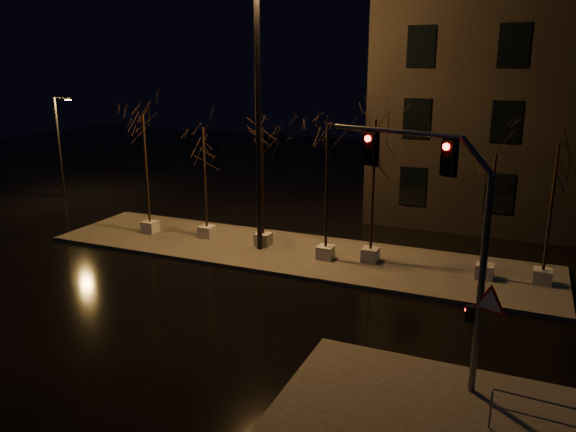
% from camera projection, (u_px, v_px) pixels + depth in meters
% --- Properties ---
extents(ground, '(90.00, 90.00, 0.00)m').
position_uv_depth(ground, '(222.00, 308.00, 19.10)').
color(ground, black).
rests_on(ground, ground).
extents(median, '(22.00, 5.00, 0.15)m').
position_uv_depth(median, '(291.00, 253.00, 24.40)').
color(median, '#413E3A').
rests_on(median, ground).
extents(sidewalk_corner, '(7.00, 5.00, 0.15)m').
position_uv_depth(sidewalk_corner, '(427.00, 415.00, 13.11)').
color(sidewalk_corner, '#413E3A').
rests_on(sidewalk_corner, ground).
extents(tree_0, '(1.80, 1.80, 5.84)m').
position_uv_depth(tree_0, '(144.00, 141.00, 25.97)').
color(tree_0, silver).
rests_on(tree_0, median).
extents(tree_1, '(1.80, 1.80, 5.27)m').
position_uv_depth(tree_1, '(204.00, 153.00, 25.30)').
color(tree_1, silver).
rests_on(tree_1, median).
extents(tree_2, '(1.80, 1.80, 5.39)m').
position_uv_depth(tree_2, '(262.00, 155.00, 24.16)').
color(tree_2, silver).
rests_on(tree_2, median).
extents(tree_3, '(1.80, 1.80, 5.75)m').
position_uv_depth(tree_3, '(327.00, 155.00, 22.31)').
color(tree_3, silver).
rests_on(tree_3, median).
extents(tree_4, '(1.80, 1.80, 5.94)m').
position_uv_depth(tree_4, '(374.00, 153.00, 22.01)').
color(tree_4, silver).
rests_on(tree_4, median).
extents(tree_5, '(1.80, 1.80, 4.88)m').
position_uv_depth(tree_5, '(493.00, 183.00, 20.37)').
color(tree_5, silver).
rests_on(tree_5, median).
extents(tree_6, '(1.80, 1.80, 5.39)m').
position_uv_depth(tree_6, '(555.00, 175.00, 19.73)').
color(tree_6, silver).
rests_on(tree_6, median).
extents(traffic_signal_mast, '(4.90, 1.76, 6.30)m').
position_uv_depth(traffic_signal_mast, '(445.00, 223.00, 13.58)').
color(traffic_signal_mast, slate).
rests_on(traffic_signal_mast, sidewalk_corner).
extents(streetlight_main, '(2.86, 0.54, 11.44)m').
position_uv_depth(streetlight_main, '(258.00, 96.00, 22.98)').
color(streetlight_main, black).
rests_on(streetlight_main, median).
extents(streetlight_far, '(1.20, 0.39, 6.13)m').
position_uv_depth(streetlight_far, '(60.00, 143.00, 34.23)').
color(streetlight_far, black).
rests_on(streetlight_far, ground).
extents(guard_rail_a, '(2.33, 0.21, 1.01)m').
position_uv_depth(guard_rail_a, '(548.00, 416.00, 11.88)').
color(guard_rail_a, slate).
rests_on(guard_rail_a, sidewalk_corner).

